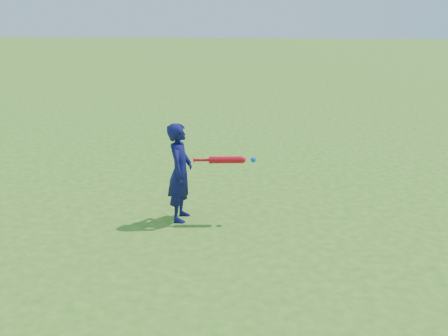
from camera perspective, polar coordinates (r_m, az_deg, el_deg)
name	(u,v)px	position (r m, az deg, el deg)	size (l,w,h in m)	color
ground	(241,223)	(5.75, 1.96, -6.35)	(80.00, 80.00, 0.00)	#3B741B
child	(180,172)	(5.69, -5.04, -0.50)	(0.42, 0.27, 1.14)	#0F104A
bat_swing	(228,160)	(5.59, 0.51, 0.93)	(0.70, 0.14, 0.08)	red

